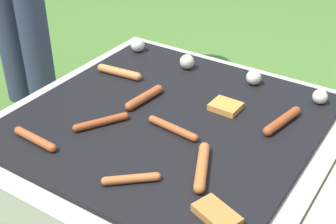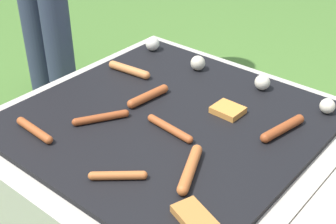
# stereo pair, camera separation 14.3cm
# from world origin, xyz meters

# --- Properties ---
(ground_plane) EXTENTS (14.00, 14.00, 0.00)m
(ground_plane) POSITION_xyz_m (0.00, 0.00, 0.00)
(ground_plane) COLOR #47702D
(grill) EXTENTS (0.98, 0.98, 0.36)m
(grill) POSITION_xyz_m (0.00, 0.00, 0.18)
(grill) COLOR #B2AA9E
(grill) RESTS_ON ground_plane
(sausage_mid_left) EXTENTS (0.06, 0.18, 0.03)m
(sausage_mid_left) POSITION_xyz_m (0.31, 0.15, 0.38)
(sausage_mid_left) COLOR #93421E
(sausage_mid_left) RESTS_ON grill
(sausage_front_left) EXTENTS (0.18, 0.04, 0.03)m
(sausage_front_left) POSITION_xyz_m (-0.30, 0.14, 0.38)
(sausage_front_left) COLOR #C6753D
(sausage_front_left) RESTS_ON grill
(sausage_back_right) EXTENTS (0.18, 0.04, 0.02)m
(sausage_back_right) POSITION_xyz_m (0.05, -0.06, 0.38)
(sausage_back_right) COLOR #A34C23
(sausage_back_right) RESTS_ON grill
(sausage_front_center) EXTENTS (0.12, 0.11, 0.02)m
(sausage_front_center) POSITION_xyz_m (0.09, -0.30, 0.38)
(sausage_front_center) COLOR #B7602D
(sausage_front_center) RESTS_ON grill
(sausage_front_right) EXTENTS (0.04, 0.17, 0.03)m
(sausage_front_right) POSITION_xyz_m (-0.12, 0.04, 0.38)
(sausage_front_right) COLOR #A34C23
(sausage_front_right) RESTS_ON grill
(sausage_back_center) EXTENTS (0.17, 0.03, 0.02)m
(sausage_back_center) POSITION_xyz_m (-0.24, -0.32, 0.38)
(sausage_back_center) COLOR #A34C23
(sausage_back_center) RESTS_ON grill
(sausage_mid_right) EXTENTS (0.10, 0.15, 0.02)m
(sausage_mid_right) POSITION_xyz_m (-0.14, -0.14, 0.38)
(sausage_mid_right) COLOR #93421E
(sausage_mid_right) RESTS_ON grill
(sausage_back_left) EXTENTS (0.10, 0.18, 0.03)m
(sausage_back_left) POSITION_xyz_m (0.22, -0.17, 0.38)
(sausage_back_left) COLOR #B7602D
(sausage_back_left) RESTS_ON grill
(bread_slice_left) EXTENTS (0.09, 0.08, 0.02)m
(bread_slice_left) POSITION_xyz_m (0.13, 0.14, 0.37)
(bread_slice_left) COLOR #D18438
(bread_slice_left) RESTS_ON grill
(bread_slice_center) EXTENTS (0.13, 0.10, 0.02)m
(bread_slice_center) POSITION_xyz_m (0.33, -0.30, 0.37)
(bread_slice_center) COLOR #B27033
(bread_slice_center) RESTS_ON grill
(mushroom_row) EXTENTS (0.78, 0.08, 0.06)m
(mushroom_row) POSITION_xyz_m (-0.04, 0.34, 0.39)
(mushroom_row) COLOR silver
(mushroom_row) RESTS_ON grill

